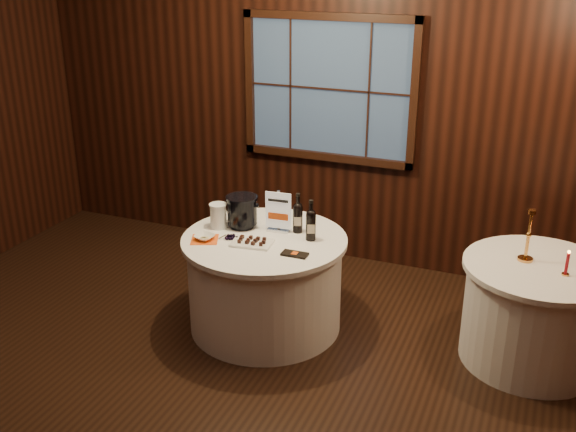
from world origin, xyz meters
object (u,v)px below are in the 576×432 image
at_px(main_table, 265,282).
at_px(brass_candlestick, 528,242).
at_px(chocolate_box, 295,254).
at_px(chocolate_plate, 252,242).
at_px(cracker_bowl, 204,237).
at_px(grape_bunch, 230,238).
at_px(sign_stand, 279,218).
at_px(port_bottle_left, 298,216).
at_px(red_candle, 567,265).
at_px(glass_pitcher, 219,216).
at_px(ice_bucket, 242,211).
at_px(port_bottle_right, 311,223).
at_px(side_table, 534,313).

relative_size(main_table, brass_candlestick, 3.31).
distance_m(main_table, chocolate_box, 0.55).
bearing_deg(chocolate_plate, cracker_bowl, -170.00).
bearing_deg(grape_bunch, main_table, 31.16).
bearing_deg(sign_stand, main_table, -112.04).
bearing_deg(port_bottle_left, red_candle, -19.21).
xyz_separation_m(main_table, brass_candlestick, (1.89, 0.35, 0.52)).
distance_m(glass_pitcher, cracker_bowl, 0.27).
distance_m(chocolate_plate, brass_candlestick, 1.99).
height_order(chocolate_plate, grape_bunch, chocolate_plate).
bearing_deg(chocolate_box, brass_candlestick, 18.73).
xyz_separation_m(ice_bucket, brass_candlestick, (2.14, 0.21, 0.00)).
height_order(sign_stand, brass_candlestick, brass_candlestick).
xyz_separation_m(sign_stand, grape_bunch, (-0.27, -0.30, -0.10)).
bearing_deg(glass_pitcher, port_bottle_right, 1.82).
relative_size(main_table, red_candle, 6.88).
bearing_deg(side_table, main_table, -171.47).
height_order(port_bottle_left, chocolate_box, port_bottle_left).
height_order(sign_stand, port_bottle_right, sign_stand).
bearing_deg(glass_pitcher, sign_stand, 11.49).
bearing_deg(red_candle, cracker_bowl, -170.88).
height_order(main_table, chocolate_box, chocolate_box).
distance_m(grape_bunch, glass_pitcher, 0.28).
bearing_deg(red_candle, ice_bucket, -178.32).
distance_m(sign_stand, red_candle, 2.11).
bearing_deg(glass_pitcher, cracker_bowl, -90.35).
distance_m(port_bottle_right, chocolate_box, 0.33).
height_order(grape_bunch, glass_pitcher, glass_pitcher).
height_order(main_table, side_table, same).
xyz_separation_m(ice_bucket, grape_bunch, (0.03, -0.27, -0.12)).
relative_size(sign_stand, chocolate_plate, 1.03).
distance_m(cracker_bowl, brass_candlestick, 2.36).
xyz_separation_m(ice_bucket, glass_pitcher, (-0.17, -0.09, -0.03)).
xyz_separation_m(chocolate_box, glass_pitcher, (-0.75, 0.25, 0.09)).
bearing_deg(grape_bunch, ice_bucket, 96.02).
xyz_separation_m(main_table, red_candle, (2.16, 0.20, 0.46)).
bearing_deg(port_bottle_right, side_table, -16.40).
xyz_separation_m(main_table, grape_bunch, (-0.22, -0.13, 0.40)).
distance_m(port_bottle_left, chocolate_box, 0.45).
relative_size(port_bottle_left, chocolate_box, 1.67).
xyz_separation_m(chocolate_box, brass_candlestick, (1.55, 0.55, 0.13)).
bearing_deg(chocolate_box, chocolate_plate, 170.20).
bearing_deg(sign_stand, cracker_bowl, -145.93).
xyz_separation_m(main_table, chocolate_box, (0.33, -0.20, 0.39)).
height_order(port_bottle_right, chocolate_plate, port_bottle_right).
height_order(side_table, red_candle, red_candle).
relative_size(side_table, port_bottle_left, 3.38).
relative_size(chocolate_box, glass_pitcher, 0.95).
relative_size(main_table, chocolate_plate, 3.93).
bearing_deg(grape_bunch, sign_stand, 47.43).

